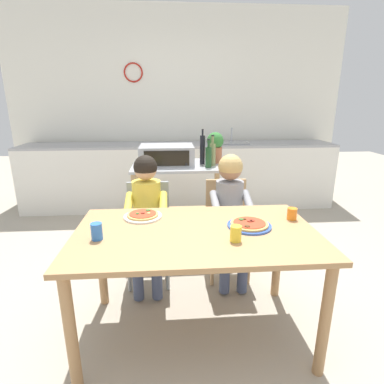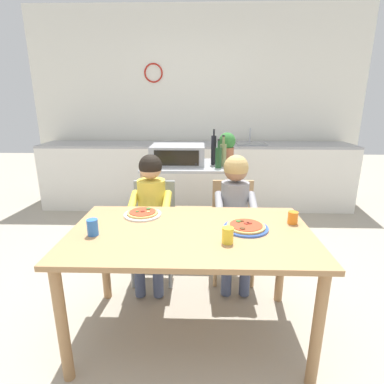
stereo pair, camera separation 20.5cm
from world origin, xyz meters
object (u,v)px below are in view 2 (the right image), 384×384
(bottle_dark_olive_oil, at_px, (218,157))
(child_in_yellow_shirt, at_px, (151,207))
(dining_chair_right, at_px, (233,223))
(pizza_plate_blue_rimmed, at_px, (246,227))
(bottle_squat_spirits, at_px, (214,150))
(dining_table, at_px, (191,245))
(kitchen_island_cart, at_px, (190,191))
(potted_herb_plant, at_px, (227,147))
(pizza_plate_white, at_px, (143,214))
(bottle_clear_vinegar, at_px, (223,154))
(dining_chair_left, at_px, (154,223))
(child_in_grey_shirt, at_px, (235,205))
(drinking_cup_blue, at_px, (93,227))
(toaster_oven, at_px, (178,155))
(drinking_cup_orange, at_px, (293,218))
(drinking_cup_yellow, at_px, (228,235))

(bottle_dark_olive_oil, height_order, child_in_yellow_shirt, bottle_dark_olive_oil)
(dining_chair_right, relative_size, pizza_plate_blue_rimmed, 3.04)
(bottle_squat_spirits, xyz_separation_m, dining_table, (-0.18, -1.34, -0.37))
(kitchen_island_cart, bearing_deg, potted_herb_plant, 10.64)
(pizza_plate_white, bearing_deg, bottle_clear_vinegar, 59.37)
(bottle_dark_olive_oil, bearing_deg, dining_chair_left, -138.55)
(child_in_grey_shirt, height_order, pizza_plate_white, child_in_grey_shirt)
(dining_chair_right, distance_m, drinking_cup_blue, 1.23)
(toaster_oven, distance_m, bottle_clear_vinegar, 0.45)
(child_in_yellow_shirt, relative_size, pizza_plate_white, 4.21)
(bottle_dark_olive_oil, xyz_separation_m, dining_chair_right, (0.11, -0.45, -0.47))
(child_in_grey_shirt, distance_m, drinking_cup_orange, 0.57)
(bottle_clear_vinegar, distance_m, drinking_cup_blue, 1.58)
(child_in_yellow_shirt, distance_m, drinking_cup_orange, 1.06)
(bottle_squat_spirits, height_order, child_in_yellow_shirt, bottle_squat_spirits)
(potted_herb_plant, distance_m, drinking_cup_yellow, 1.58)
(bottle_clear_vinegar, distance_m, dining_chair_left, 0.96)
(dining_chair_right, bearing_deg, pizza_plate_blue_rimmed, -90.02)
(bottle_squat_spirits, xyz_separation_m, potted_herb_plant, (0.14, 0.07, 0.02))
(bottle_dark_olive_oil, bearing_deg, pizza_plate_white, -120.54)
(bottle_clear_vinegar, xyz_separation_m, bottle_squat_spirits, (-0.09, 0.08, 0.03))
(toaster_oven, distance_m, bottle_dark_olive_oil, 0.43)
(pizza_plate_blue_rimmed, bearing_deg, dining_chair_left, 135.20)
(potted_herb_plant, height_order, dining_chair_right, potted_herb_plant)
(bottle_clear_vinegar, bearing_deg, dining_chair_right, -83.60)
(toaster_oven, distance_m, child_in_yellow_shirt, 0.84)
(dining_table, bearing_deg, child_in_yellow_shirt, 119.83)
(toaster_oven, relative_size, dining_chair_left, 0.65)
(bottle_dark_olive_oil, relative_size, potted_herb_plant, 0.88)
(dining_chair_left, xyz_separation_m, dining_chair_right, (0.66, 0.03, 0.00))
(child_in_grey_shirt, distance_m, drinking_cup_blue, 1.12)
(kitchen_island_cart, height_order, child_in_yellow_shirt, child_in_yellow_shirt)
(bottle_dark_olive_oil, height_order, drinking_cup_blue, bottle_dark_olive_oil)
(dining_table, relative_size, dining_chair_right, 1.76)
(dining_chair_right, bearing_deg, child_in_grey_shirt, -90.00)
(bottle_clear_vinegar, height_order, pizza_plate_blue_rimmed, bottle_clear_vinegar)
(bottle_dark_olive_oil, xyz_separation_m, dining_table, (-0.22, -1.18, -0.32))
(bottle_clear_vinegar, height_order, drinking_cup_yellow, bottle_clear_vinegar)
(dining_chair_left, bearing_deg, bottle_clear_vinegar, 43.30)
(dining_chair_right, xyz_separation_m, drinking_cup_yellow, (-0.13, -0.88, 0.29))
(bottle_squat_spirits, height_order, potted_herb_plant, bottle_squat_spirits)
(bottle_squat_spirits, distance_m, drinking_cup_orange, 1.31)
(bottle_dark_olive_oil, bearing_deg, drinking_cup_orange, -68.58)
(kitchen_island_cart, bearing_deg, pizza_plate_white, -104.50)
(bottle_dark_olive_oil, bearing_deg, drinking_cup_yellow, -90.78)
(kitchen_island_cart, height_order, toaster_oven, toaster_oven)
(drinking_cup_orange, bearing_deg, drinking_cup_yellow, -146.42)
(bottle_dark_olive_oil, relative_size, child_in_grey_shirt, 0.26)
(drinking_cup_blue, bearing_deg, dining_chair_left, 73.56)
(bottle_clear_vinegar, relative_size, bottle_squat_spirits, 0.86)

